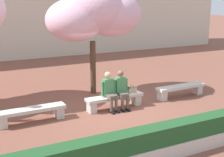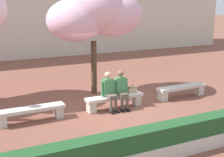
% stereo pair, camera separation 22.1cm
% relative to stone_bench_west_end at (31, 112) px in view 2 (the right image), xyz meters
% --- Properties ---
extents(ground_plane, '(100.00, 100.00, 0.00)m').
position_rel_stone_bench_west_end_xyz_m(ground_plane, '(2.81, 0.00, -0.31)').
color(ground_plane, brown).
extents(stone_bench_west_end, '(2.06, 0.46, 0.45)m').
position_rel_stone_bench_west_end_xyz_m(stone_bench_west_end, '(0.00, 0.00, 0.00)').
color(stone_bench_west_end, beige).
rests_on(stone_bench_west_end, ground).
extents(stone_bench_near_west, '(2.06, 0.46, 0.45)m').
position_rel_stone_bench_west_end_xyz_m(stone_bench_near_west, '(2.81, 0.00, 0.00)').
color(stone_bench_near_west, beige).
rests_on(stone_bench_near_west, ground).
extents(stone_bench_center, '(2.06, 0.46, 0.45)m').
position_rel_stone_bench_west_end_xyz_m(stone_bench_center, '(5.62, 0.00, 0.00)').
color(stone_bench_center, beige).
rests_on(stone_bench_center, ground).
extents(person_seated_left, '(0.51, 0.70, 1.29)m').
position_rel_stone_bench_west_end_xyz_m(person_seated_left, '(2.58, -0.05, 0.39)').
color(person_seated_left, black).
rests_on(person_seated_left, ground).
extents(person_seated_right, '(0.51, 0.71, 1.29)m').
position_rel_stone_bench_west_end_xyz_m(person_seated_right, '(3.04, -0.05, 0.39)').
color(person_seated_right, black).
rests_on(person_seated_right, ground).
extents(handbag, '(0.30, 0.15, 0.34)m').
position_rel_stone_bench_west_end_xyz_m(handbag, '(3.50, 0.01, 0.27)').
color(handbag, tan).
rests_on(handbag, stone_bench_near_west).
extents(cherry_tree_main, '(3.68, 2.62, 4.17)m').
position_rel_stone_bench_west_end_xyz_m(cherry_tree_main, '(2.92, 1.90, 2.78)').
color(cherry_tree_main, '#473323').
rests_on(cherry_tree_main, ground).
extents(planter_hedge_foreground, '(9.89, 0.50, 0.80)m').
position_rel_stone_bench_west_end_xyz_m(planter_hedge_foreground, '(2.81, -3.52, 0.08)').
color(planter_hedge_foreground, beige).
rests_on(planter_hedge_foreground, ground).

